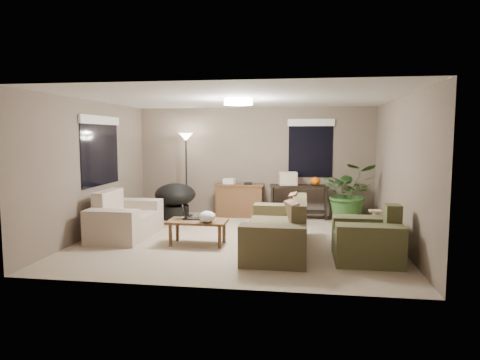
# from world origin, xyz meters

# --- Properties ---
(room_shell) EXTENTS (5.50, 5.50, 5.50)m
(room_shell) POSITION_xyz_m (0.00, 0.00, 1.25)
(room_shell) COLOR tan
(room_shell) RESTS_ON ground
(main_sofa) EXTENTS (0.95, 2.20, 0.85)m
(main_sofa) POSITION_xyz_m (0.77, -0.62, 0.29)
(main_sofa) COLOR #46402A
(main_sofa) RESTS_ON ground
(throw_pillows) EXTENTS (0.36, 1.38, 0.47)m
(throw_pillows) POSITION_xyz_m (1.02, -0.62, 0.65)
(throw_pillows) COLOR #8C7251
(throw_pillows) RESTS_ON main_sofa
(loveseat) EXTENTS (0.90, 1.60, 0.85)m
(loveseat) POSITION_xyz_m (-2.12, -0.09, 0.30)
(loveseat) COLOR beige
(loveseat) RESTS_ON ground
(armchair) EXTENTS (0.95, 1.00, 0.85)m
(armchair) POSITION_xyz_m (2.10, -1.02, 0.30)
(armchair) COLOR #4C4D2E
(armchair) RESTS_ON ground
(coffee_table) EXTENTS (1.00, 0.55, 0.42)m
(coffee_table) POSITION_xyz_m (-0.63, -0.48, 0.36)
(coffee_table) COLOR brown
(coffee_table) RESTS_ON ground
(laptop) EXTENTS (0.41, 0.25, 0.24)m
(laptop) POSITION_xyz_m (-0.80, -0.38, 0.48)
(laptop) COLOR black
(laptop) RESTS_ON coffee_table
(plastic_bag) EXTENTS (0.29, 0.27, 0.19)m
(plastic_bag) POSITION_xyz_m (-0.43, -0.63, 0.52)
(plastic_bag) COLOR white
(plastic_bag) RESTS_ON coffee_table
(desk) EXTENTS (1.10, 0.50, 0.75)m
(desk) POSITION_xyz_m (-0.29, 2.16, 0.38)
(desk) COLOR brown
(desk) RESTS_ON ground
(desk_papers) EXTENTS (0.69, 0.28, 0.12)m
(desk_papers) POSITION_xyz_m (-0.45, 2.15, 0.80)
(desk_papers) COLOR silver
(desk_papers) RESTS_ON desk
(console_table) EXTENTS (1.30, 0.40, 0.75)m
(console_table) POSITION_xyz_m (1.06, 2.14, 0.44)
(console_table) COLOR black
(console_table) RESTS_ON ground
(pumpkin) EXTENTS (0.26, 0.26, 0.19)m
(pumpkin) POSITION_xyz_m (1.41, 2.14, 0.84)
(pumpkin) COLOR orange
(pumpkin) RESTS_ON console_table
(cardboard_box) EXTENTS (0.43, 0.35, 0.29)m
(cardboard_box) POSITION_xyz_m (0.81, 2.14, 0.90)
(cardboard_box) COLOR beige
(cardboard_box) RESTS_ON console_table
(papasan_chair) EXTENTS (1.18, 1.18, 0.80)m
(papasan_chair) POSITION_xyz_m (-1.67, 1.66, 0.47)
(papasan_chair) COLOR black
(papasan_chair) RESTS_ON ground
(floor_lamp) EXTENTS (0.32, 0.32, 1.91)m
(floor_lamp) POSITION_xyz_m (-1.52, 2.05, 1.60)
(floor_lamp) COLOR black
(floor_lamp) RESTS_ON ground
(ceiling_fixture) EXTENTS (0.50, 0.50, 0.10)m
(ceiling_fixture) POSITION_xyz_m (0.00, 0.00, 2.44)
(ceiling_fixture) COLOR white
(ceiling_fixture) RESTS_ON room_shell
(houseplant) EXTENTS (1.15, 1.28, 1.00)m
(houseplant) POSITION_xyz_m (2.13, 1.86, 0.50)
(houseplant) COLOR #2D5923
(houseplant) RESTS_ON ground
(cat_scratching_post) EXTENTS (0.32, 0.32, 0.50)m
(cat_scratching_post) POSITION_xyz_m (2.46, 0.52, 0.21)
(cat_scratching_post) COLOR tan
(cat_scratching_post) RESTS_ON ground
(window_left) EXTENTS (0.05, 1.56, 1.33)m
(window_left) POSITION_xyz_m (-2.73, 0.30, 1.78)
(window_left) COLOR black
(window_left) RESTS_ON room_shell
(window_back) EXTENTS (1.06, 0.05, 1.33)m
(window_back) POSITION_xyz_m (1.30, 2.48, 1.79)
(window_back) COLOR black
(window_back) RESTS_ON room_shell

